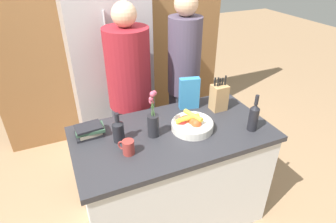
{
  "coord_description": "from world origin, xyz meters",
  "views": [
    {
      "loc": [
        -0.71,
        -1.52,
        2.07
      ],
      "look_at": [
        0.0,
        0.1,
        1.01
      ],
      "focal_mm": 30.0,
      "sensor_mm": 36.0,
      "label": 1
    }
  ],
  "objects_px": {
    "person_at_sink": "(130,91)",
    "bottle_vinegar": "(254,117)",
    "fruit_bowl": "(192,124)",
    "refrigerator": "(109,67)",
    "person_in_blue": "(184,76)",
    "cereal_box": "(189,93)",
    "knife_block": "(219,97)",
    "bottle_oil": "(118,130)",
    "flower_vase": "(153,121)",
    "book_stack": "(89,131)",
    "coffee_mug": "(128,147)"
  },
  "relations": [
    {
      "from": "person_at_sink",
      "to": "bottle_vinegar",
      "type": "bearing_deg",
      "value": -75.2
    },
    {
      "from": "fruit_bowl",
      "to": "person_at_sink",
      "type": "relative_size",
      "value": 0.18
    },
    {
      "from": "refrigerator",
      "to": "person_in_blue",
      "type": "xyz_separation_m",
      "value": [
        0.58,
        -0.56,
        0.03
      ]
    },
    {
      "from": "bottle_vinegar",
      "to": "person_in_blue",
      "type": "height_order",
      "value": "person_in_blue"
    },
    {
      "from": "person_in_blue",
      "to": "bottle_vinegar",
      "type": "bearing_deg",
      "value": -89.31
    },
    {
      "from": "cereal_box",
      "to": "knife_block",
      "type": "bearing_deg",
      "value": -29.85
    },
    {
      "from": "fruit_bowl",
      "to": "bottle_oil",
      "type": "height_order",
      "value": "bottle_oil"
    },
    {
      "from": "flower_vase",
      "to": "fruit_bowl",
      "type": "bearing_deg",
      "value": -7.52
    },
    {
      "from": "book_stack",
      "to": "person_in_blue",
      "type": "height_order",
      "value": "person_in_blue"
    },
    {
      "from": "fruit_bowl",
      "to": "flower_vase",
      "type": "bearing_deg",
      "value": 172.48
    },
    {
      "from": "cereal_box",
      "to": "person_in_blue",
      "type": "distance_m",
      "value": 0.4
    },
    {
      "from": "person_at_sink",
      "to": "refrigerator",
      "type": "bearing_deg",
      "value": 70.96
    },
    {
      "from": "bottle_oil",
      "to": "person_at_sink",
      "type": "relative_size",
      "value": 0.13
    },
    {
      "from": "cereal_box",
      "to": "person_at_sink",
      "type": "height_order",
      "value": "person_at_sink"
    },
    {
      "from": "refrigerator",
      "to": "coffee_mug",
      "type": "distance_m",
      "value": 1.33
    },
    {
      "from": "person_at_sink",
      "to": "person_in_blue",
      "type": "height_order",
      "value": "person_in_blue"
    },
    {
      "from": "coffee_mug",
      "to": "person_in_blue",
      "type": "relative_size",
      "value": 0.06
    },
    {
      "from": "bottle_vinegar",
      "to": "person_at_sink",
      "type": "xyz_separation_m",
      "value": [
        -0.67,
        0.85,
        -0.05
      ]
    },
    {
      "from": "book_stack",
      "to": "bottle_vinegar",
      "type": "bearing_deg",
      "value": -20.15
    },
    {
      "from": "refrigerator",
      "to": "knife_block",
      "type": "bearing_deg",
      "value": -58.59
    },
    {
      "from": "bottle_oil",
      "to": "coffee_mug",
      "type": "bearing_deg",
      "value": -83.49
    },
    {
      "from": "book_stack",
      "to": "bottle_oil",
      "type": "height_order",
      "value": "bottle_oil"
    },
    {
      "from": "flower_vase",
      "to": "cereal_box",
      "type": "bearing_deg",
      "value": 31.47
    },
    {
      "from": "bottle_oil",
      "to": "bottle_vinegar",
      "type": "bearing_deg",
      "value": -15.63
    },
    {
      "from": "refrigerator",
      "to": "cereal_box",
      "type": "bearing_deg",
      "value": -65.02
    },
    {
      "from": "person_in_blue",
      "to": "fruit_bowl",
      "type": "bearing_deg",
      "value": -120.18
    },
    {
      "from": "refrigerator",
      "to": "fruit_bowl",
      "type": "height_order",
      "value": "refrigerator"
    },
    {
      "from": "knife_block",
      "to": "coffee_mug",
      "type": "bearing_deg",
      "value": -163.29
    },
    {
      "from": "book_stack",
      "to": "cereal_box",
      "type": "bearing_deg",
      "value": 4.83
    },
    {
      "from": "cereal_box",
      "to": "book_stack",
      "type": "height_order",
      "value": "cereal_box"
    },
    {
      "from": "coffee_mug",
      "to": "bottle_vinegar",
      "type": "relative_size",
      "value": 0.35
    },
    {
      "from": "fruit_bowl",
      "to": "person_in_blue",
      "type": "height_order",
      "value": "person_in_blue"
    },
    {
      "from": "knife_block",
      "to": "cereal_box",
      "type": "relative_size",
      "value": 1.11
    },
    {
      "from": "refrigerator",
      "to": "flower_vase",
      "type": "distance_m",
      "value": 1.19
    },
    {
      "from": "refrigerator",
      "to": "knife_block",
      "type": "xyz_separation_m",
      "value": [
        0.65,
        -1.06,
        0.03
      ]
    },
    {
      "from": "flower_vase",
      "to": "cereal_box",
      "type": "distance_m",
      "value": 0.48
    },
    {
      "from": "coffee_mug",
      "to": "person_in_blue",
      "type": "xyz_separation_m",
      "value": [
        0.78,
        0.75,
        0.06
      ]
    },
    {
      "from": "refrigerator",
      "to": "person_at_sink",
      "type": "height_order",
      "value": "refrigerator"
    },
    {
      "from": "bottle_vinegar",
      "to": "knife_block",
      "type": "bearing_deg",
      "value": 100.56
    },
    {
      "from": "fruit_bowl",
      "to": "knife_block",
      "type": "bearing_deg",
      "value": 26.88
    },
    {
      "from": "bottle_vinegar",
      "to": "person_at_sink",
      "type": "relative_size",
      "value": 0.17
    },
    {
      "from": "refrigerator",
      "to": "bottle_vinegar",
      "type": "height_order",
      "value": "refrigerator"
    },
    {
      "from": "coffee_mug",
      "to": "book_stack",
      "type": "height_order",
      "value": "coffee_mug"
    },
    {
      "from": "book_stack",
      "to": "bottle_vinegar",
      "type": "height_order",
      "value": "bottle_vinegar"
    },
    {
      "from": "person_in_blue",
      "to": "cereal_box",
      "type": "bearing_deg",
      "value": -118.78
    },
    {
      "from": "flower_vase",
      "to": "bottle_oil",
      "type": "height_order",
      "value": "flower_vase"
    },
    {
      "from": "fruit_bowl",
      "to": "bottle_vinegar",
      "type": "bearing_deg",
      "value": -24.72
    },
    {
      "from": "fruit_bowl",
      "to": "book_stack",
      "type": "relative_size",
      "value": 1.48
    },
    {
      "from": "flower_vase",
      "to": "book_stack",
      "type": "distance_m",
      "value": 0.46
    },
    {
      "from": "flower_vase",
      "to": "cereal_box",
      "type": "relative_size",
      "value": 1.36
    }
  ]
}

